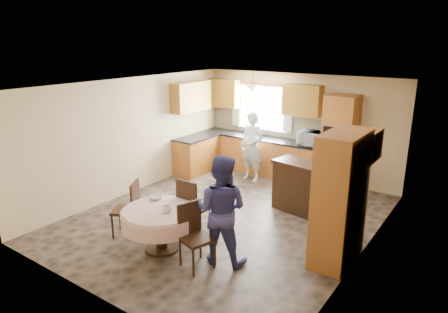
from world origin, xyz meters
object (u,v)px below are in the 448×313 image
Objects in this scene: cupboard at (340,199)px; person_dining at (221,210)px; dining_table at (161,218)px; person_sink at (252,147)px; oven_tower at (340,143)px; chair_right at (194,232)px; chair_back at (191,204)px; sideboard at (306,190)px; chair_left at (130,206)px.

person_dining is at bearing -143.67° from cupboard.
cupboard is 1.62× the size of dining_table.
person_sink is (-0.56, 3.69, 0.28)m from dining_table.
oven_tower is 1.71× the size of dining_table.
cupboard is 2.06× the size of chair_right.
dining_table is at bearing -107.20° from oven_tower.
cupboard is at bearing -33.09° from chair_right.
person_dining reaches higher than chair_right.
chair_back is at bearing 83.12° from dining_table.
person_sink is (-2.95, 2.37, -0.18)m from cupboard.
sideboard is 2.94m from dining_table.
dining_table is 0.80m from chair_left.
person_sink reaches higher than dining_table.
person_dining is (-0.35, -4.02, -0.22)m from oven_tower.
chair_back is 1.02m from person_dining.
person_sink is at bearing 98.56° from dining_table.
person_sink is 0.98× the size of person_dining.
dining_table is 0.75× the size of person_sink.
dining_table is at bearing -105.96° from sideboard.
sideboard is at bearing 63.74° from dining_table.
chair_right is at bearing -92.10° from sideboard.
person_sink is (-1.88, -0.60, -0.24)m from oven_tower.
chair_back is (-1.22, -1.98, 0.10)m from sideboard.
dining_table is 0.73× the size of person_dining.
oven_tower is 4.04m from person_dining.
cupboard reaches higher than chair_right.
chair_back reaches higher than chair_right.
oven_tower reaches higher than chair_back.
person_dining is (-1.42, -1.04, -0.16)m from cupboard.
dining_table is 1.20× the size of chair_back.
sideboard is 2.16m from person_sink.
oven_tower is 2.17× the size of chair_right.
chair_back is at bearing -108.98° from oven_tower.
cupboard is 3.79m from person_sink.
chair_right is 0.58× the size of person_dining.
chair_right is (0.63, -0.71, -0.03)m from chair_back.
oven_tower is 1.29× the size of person_sink.
cupboard reaches higher than person_dining.
chair_left is at bearing 103.60° from chair_right.
sideboard is at bearing 111.32° from chair_left.
cupboard is at bearing -164.66° from chair_back.
sideboard is at bearing 129.82° from cupboard.
oven_tower is at bearing 99.33° from sideboard.
person_sink is at bearing 36.67° from chair_right.
chair_left is 1.81m from person_dining.
chair_left reaches higher than dining_table.
sideboard is 2.75m from chair_right.
chair_left is at bearing -116.67° from oven_tower.
chair_right is at bearing -141.04° from cupboard.
dining_table is 3.74m from person_sink.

